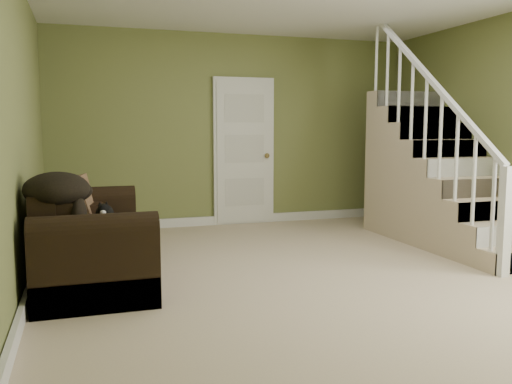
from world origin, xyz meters
TOP-DOWN VIEW (x-y plane):
  - floor at (0.00, 0.00)m, footprint 5.00×5.50m
  - wall_back at (0.00, 2.75)m, footprint 5.00×0.04m
  - wall_left at (-2.50, 0.00)m, footprint 0.04×5.50m
  - baseboard_back at (0.00, 2.72)m, footprint 5.00×0.04m
  - baseboard_left at (-2.47, 0.00)m, footprint 0.04×5.50m
  - door at (0.10, 2.71)m, footprint 0.86×0.12m
  - staircase at (1.99, 0.97)m, footprint 1.00×2.51m
  - sofa at (-2.02, 0.49)m, footprint 0.92×2.12m
  - side_table at (-2.10, 1.26)m, footprint 0.57×0.57m
  - cat at (-1.85, 0.76)m, footprint 0.21×0.45m
  - banana at (-1.79, 0.27)m, footprint 0.08×0.19m
  - throw_pillow at (-2.04, 1.17)m, footprint 0.29×0.48m
  - throw_blanket at (-2.23, -0.08)m, footprint 0.51×0.66m

SIDE VIEW (x-z plane):
  - floor at x=0.00m, z-range -0.01..0.01m
  - baseboard_back at x=0.00m, z-range 0.00..0.12m
  - baseboard_left at x=-2.47m, z-range 0.00..0.12m
  - side_table at x=-2.10m, z-range -0.10..0.70m
  - sofa at x=-2.02m, z-range -0.10..0.74m
  - banana at x=-1.79m, z-range 0.45..0.51m
  - cat at x=-1.85m, z-range 0.43..0.64m
  - throw_pillow at x=-2.04m, z-range 0.40..0.87m
  - staircase at x=1.99m, z-range -0.77..2.05m
  - throw_blanket at x=-2.23m, z-range 0.74..1.00m
  - door at x=0.10m, z-range 0.00..2.02m
  - wall_back at x=0.00m, z-range 0.00..2.60m
  - wall_left at x=-2.50m, z-range 0.00..2.60m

